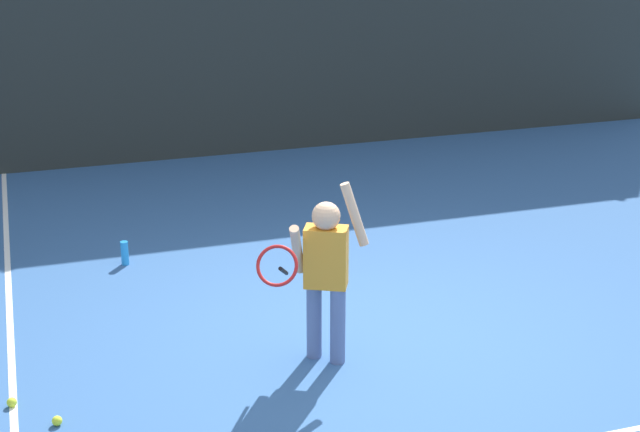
{
  "coord_description": "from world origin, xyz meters",
  "views": [
    {
      "loc": [
        -2.31,
        -6.06,
        3.33
      ],
      "look_at": [
        -0.18,
        0.51,
        0.85
      ],
      "focal_mm": 53.67,
      "sensor_mm": 36.0,
      "label": 1
    }
  ],
  "objects_px": {
    "tennis_ball_0": "(12,402)",
    "tennis_ball_4": "(57,421)",
    "tennis_player": "(324,268)",
    "water_bottle": "(125,253)"
  },
  "relations": [
    {
      "from": "tennis_ball_0",
      "to": "tennis_ball_4",
      "type": "height_order",
      "value": "same"
    },
    {
      "from": "tennis_player",
      "to": "water_bottle",
      "type": "distance_m",
      "value": 2.61
    },
    {
      "from": "water_bottle",
      "to": "tennis_player",
      "type": "bearing_deg",
      "value": -63.2
    },
    {
      "from": "tennis_player",
      "to": "tennis_ball_4",
      "type": "relative_size",
      "value": 20.46
    },
    {
      "from": "water_bottle",
      "to": "tennis_ball_0",
      "type": "relative_size",
      "value": 3.33
    },
    {
      "from": "tennis_ball_4",
      "to": "tennis_ball_0",
      "type": "bearing_deg",
      "value": 129.75
    },
    {
      "from": "tennis_ball_4",
      "to": "water_bottle",
      "type": "bearing_deg",
      "value": 73.71
    },
    {
      "from": "tennis_player",
      "to": "water_bottle",
      "type": "height_order",
      "value": "tennis_player"
    },
    {
      "from": "tennis_ball_0",
      "to": "tennis_ball_4",
      "type": "distance_m",
      "value": 0.42
    },
    {
      "from": "water_bottle",
      "to": "tennis_ball_4",
      "type": "height_order",
      "value": "water_bottle"
    }
  ]
}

